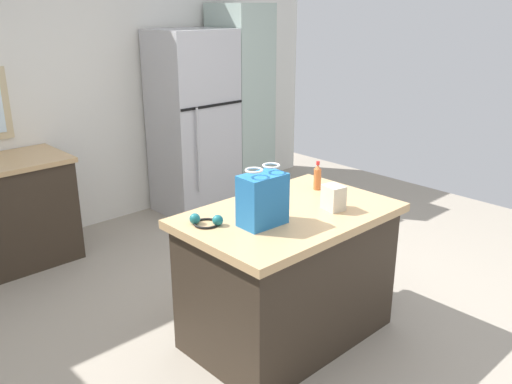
% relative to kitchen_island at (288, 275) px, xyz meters
% --- Properties ---
extents(ground, '(6.57, 6.57, 0.00)m').
position_rel_kitchen_island_xyz_m(ground, '(0.15, 0.06, -0.45)').
color(ground, '#9E9384').
extents(back_wall, '(5.48, 0.13, 2.60)m').
position_rel_kitchen_island_xyz_m(back_wall, '(0.13, 2.69, 0.85)').
color(back_wall, silver).
rests_on(back_wall, ground).
extents(kitchen_island, '(1.33, 0.87, 0.88)m').
position_rel_kitchen_island_xyz_m(kitchen_island, '(0.00, 0.00, 0.00)').
color(kitchen_island, '#33281E').
rests_on(kitchen_island, ground).
extents(refrigerator, '(0.77, 0.67, 1.86)m').
position_rel_kitchen_island_xyz_m(refrigerator, '(1.00, 2.30, 0.48)').
color(refrigerator, '#B7B7BC').
rests_on(refrigerator, ground).
extents(tall_cabinet, '(0.49, 0.59, 2.09)m').
position_rel_kitchen_island_xyz_m(tall_cabinet, '(1.65, 2.30, 0.60)').
color(tall_cabinet, '#9EB2A8').
rests_on(tall_cabinet, ground).
extents(shopping_bag, '(0.27, 0.18, 0.35)m').
position_rel_kitchen_island_xyz_m(shopping_bag, '(-0.26, -0.03, 0.59)').
color(shopping_bag, '#236BAD').
rests_on(shopping_bag, kitchen_island).
extents(small_box, '(0.13, 0.14, 0.15)m').
position_rel_kitchen_island_xyz_m(small_box, '(0.22, -0.16, 0.51)').
color(small_box, beige).
rests_on(small_box, kitchen_island).
extents(bottle, '(0.05, 0.05, 0.20)m').
position_rel_kitchen_island_xyz_m(bottle, '(0.44, 0.16, 0.52)').
color(bottle, '#C66633').
rests_on(bottle, kitchen_island).
extents(ear_defenders, '(0.21, 0.21, 0.06)m').
position_rel_kitchen_island_xyz_m(ear_defenders, '(-0.50, 0.19, 0.46)').
color(ear_defenders, black).
rests_on(ear_defenders, kitchen_island).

